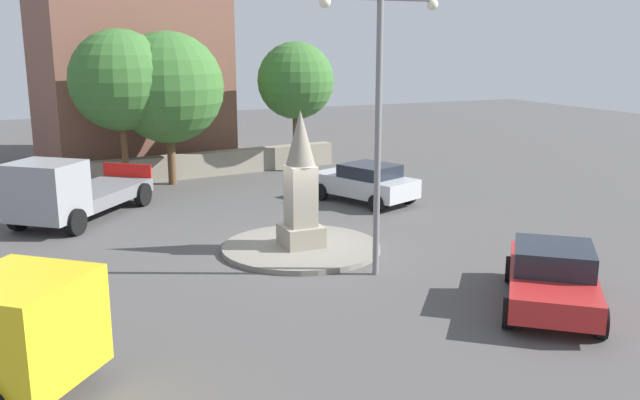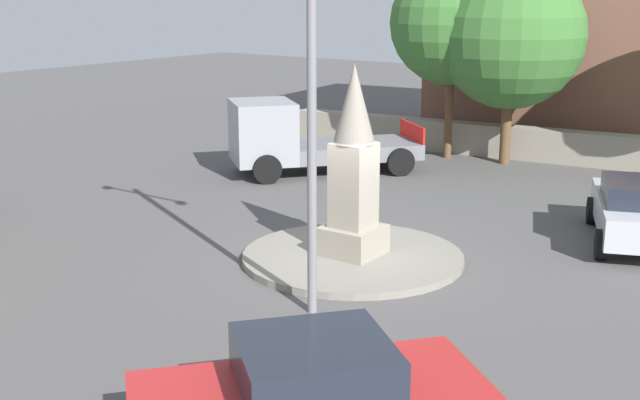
{
  "view_description": "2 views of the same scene",
  "coord_description": "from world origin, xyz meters",
  "views": [
    {
      "loc": [
        -7.19,
        -17.56,
        5.88
      ],
      "look_at": [
        0.39,
        -0.46,
        1.54
      ],
      "focal_mm": 38.63,
      "sensor_mm": 36.0,
      "label": 1
    },
    {
      "loc": [
        8.82,
        -13.43,
        5.47
      ],
      "look_at": [
        -0.55,
        -0.4,
        1.29
      ],
      "focal_mm": 46.02,
      "sensor_mm": 36.0,
      "label": 2
    }
  ],
  "objects": [
    {
      "name": "ground_plane",
      "position": [
        0.0,
        0.0,
        0.0
      ],
      "size": [
        80.0,
        80.0,
        0.0
      ],
      "primitive_type": "plane",
      "color": "#4F4C4C"
    },
    {
      "name": "traffic_island",
      "position": [
        0.0,
        0.0,
        0.07
      ],
      "size": [
        4.56,
        4.56,
        0.15
      ],
      "primitive_type": "cylinder",
      "color": "gray",
      "rests_on": "ground"
    },
    {
      "name": "monument",
      "position": [
        0.0,
        0.0,
        1.94
      ],
      "size": [
        1.11,
        1.11,
        3.89
      ],
      "color": "gray",
      "rests_on": "traffic_island"
    },
    {
      "name": "streetlamp",
      "position": [
        0.95,
        -2.72,
        4.42
      ],
      "size": [
        3.17,
        0.28,
        7.27
      ],
      "color": "slate",
      "rests_on": "ground"
    },
    {
      "name": "car_red_parked_left",
      "position": [
        3.54,
        -6.27,
        0.72
      ],
      "size": [
        4.13,
        4.44,
        1.42
      ],
      "color": "#B22323",
      "rests_on": "ground"
    },
    {
      "name": "car_silver_parked_right",
      "position": [
        4.48,
        4.62,
        0.76
      ],
      "size": [
        3.14,
        4.32,
        1.46
      ],
      "color": "#B7BABF",
      "rests_on": "ground"
    },
    {
      "name": "truck_grey_approaching",
      "position": [
        -5.83,
        5.86,
        1.04
      ],
      "size": [
        5.2,
        5.66,
        2.23
      ],
      "color": "gray",
      "rests_on": "ground"
    },
    {
      "name": "stone_boundary_wall",
      "position": [
        -1.39,
        11.87,
        0.52
      ],
      "size": [
        16.25,
        2.58,
        1.05
      ],
      "primitive_type": "cube",
      "rotation": [
        0.0,
        0.0,
        3.26
      ],
      "color": "gray",
      "rests_on": "ground"
    },
    {
      "name": "corner_building",
      "position": [
        -2.02,
        17.28,
        4.71
      ],
      "size": [
        8.9,
        8.78,
        9.42
      ],
      "primitive_type": "cube",
      "rotation": [
        0.0,
        0.0,
        3.26
      ],
      "color": "brown",
      "rests_on": "ground"
    },
    {
      "name": "tree_near_wall",
      "position": [
        -1.37,
        10.86,
        4.02
      ],
      "size": [
        4.53,
        4.53,
        6.29
      ],
      "color": "brown",
      "rests_on": "ground"
    },
    {
      "name": "tree_mid_cluster",
      "position": [
        -3.29,
        10.64,
        4.36
      ],
      "size": [
        3.98,
        3.98,
        6.36
      ],
      "color": "brown",
      "rests_on": "ground"
    },
    {
      "name": "tree_far_corner",
      "position": [
        4.52,
        11.55,
        4.12
      ],
      "size": [
        3.46,
        3.46,
        5.87
      ],
      "color": "brown",
      "rests_on": "ground"
    }
  ]
}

